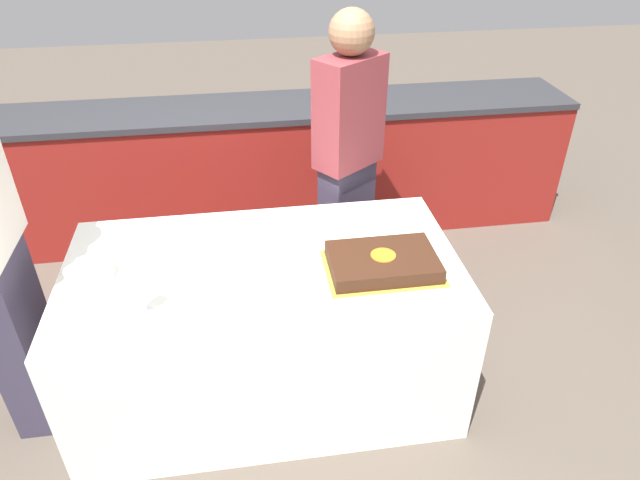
% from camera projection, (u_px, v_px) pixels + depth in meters
% --- Properties ---
extents(ground_plane, '(14.00, 14.00, 0.00)m').
position_uv_depth(ground_plane, '(271.00, 382.00, 2.96)').
color(ground_plane, brown).
extents(back_counter, '(4.40, 0.58, 0.92)m').
position_uv_depth(back_counter, '(250.00, 169.00, 3.99)').
color(back_counter, maroon).
rests_on(back_counter, ground_plane).
extents(dining_table, '(1.76, 0.97, 0.76)m').
position_uv_depth(dining_table, '(267.00, 327.00, 2.75)').
color(dining_table, white).
rests_on(dining_table, ground_plane).
extents(cake, '(0.51, 0.35, 0.07)m').
position_uv_depth(cake, '(383.00, 262.00, 2.49)').
color(cake, gold).
rests_on(cake, dining_table).
extents(plate_stack, '(0.20, 0.20, 0.05)m').
position_uv_depth(plate_stack, '(90.00, 272.00, 2.44)').
color(plate_stack, white).
rests_on(plate_stack, dining_table).
extents(wine_glass, '(0.07, 0.07, 0.16)m').
position_uv_depth(wine_glass, '(141.00, 290.00, 2.20)').
color(wine_glass, white).
rests_on(wine_glass, dining_table).
extents(side_plate_near_cake, '(0.19, 0.19, 0.00)m').
position_uv_depth(side_plate_near_cake, '(346.00, 231.00, 2.76)').
color(side_plate_near_cake, white).
rests_on(side_plate_near_cake, dining_table).
extents(utensil_pile, '(0.16, 0.11, 0.02)m').
position_uv_depth(utensil_pile, '(283.00, 313.00, 2.24)').
color(utensil_pile, white).
rests_on(utensil_pile, dining_table).
extents(person_cutting_cake, '(0.41, 0.38, 1.69)m').
position_uv_depth(person_cutting_cake, '(348.00, 161.00, 3.11)').
color(person_cutting_cake, '#383347').
rests_on(person_cutting_cake, ground_plane).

